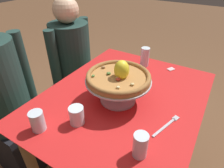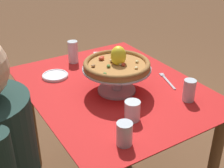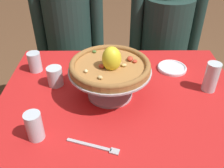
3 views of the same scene
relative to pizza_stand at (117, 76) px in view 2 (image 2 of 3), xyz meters
The scene contains 10 objects.
dining_table 0.22m from the pizza_stand, 10.50° to the right, with size 1.08×0.86×0.75m.
pizza_stand is the anchor object (origin of this frame).
pizza 0.07m from the pizza_stand, 51.39° to the right, with size 0.34×0.34×0.11m.
water_glass_side_right 0.45m from the pizza_stand, ahead, with size 0.06×0.06×0.14m.
water_glass_front_left 0.37m from the pizza_stand, 136.83° to the right, with size 0.06×0.06×0.11m.
water_glass_side_left 0.27m from the pizza_stand, 162.53° to the left, with size 0.07×0.07×0.09m.
water_glass_back_left 0.43m from the pizza_stand, 151.56° to the left, with size 0.07×0.07×0.10m.
side_plate 0.39m from the pizza_stand, 33.44° to the left, with size 0.15×0.15×0.02m.
dinner_fork 0.32m from the pizza_stand, 99.49° to the right, with size 0.19×0.08×0.01m.
sugar_packet 0.53m from the pizza_stand, 17.25° to the right, with size 0.05×0.04×0.01m, color beige.
Camera 2 is at (-1.22, 0.76, 1.53)m, focal length 48.67 mm.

